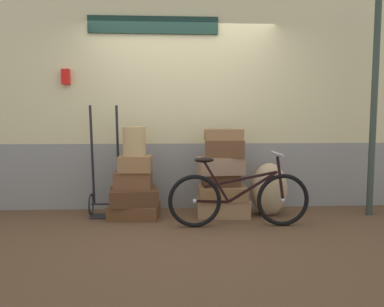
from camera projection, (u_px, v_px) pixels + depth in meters
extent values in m
cube|color=#513823|center=(184.00, 225.00, 4.50)|extent=(9.09, 5.20, 0.06)
cube|color=gray|center=(182.00, 175.00, 5.30)|extent=(7.09, 0.20, 0.89)
cube|color=#CCBC84|center=(182.00, 70.00, 5.16)|extent=(7.09, 0.20, 2.01)
cube|color=#142D23|center=(153.00, 25.00, 4.97)|extent=(1.71, 0.04, 0.22)
cube|color=red|center=(66.00, 77.00, 4.95)|extent=(0.10, 0.08, 0.20)
cylinder|color=#2D382D|center=(374.00, 101.00, 4.74)|extent=(0.08, 0.08, 2.90)
cube|color=brown|center=(134.00, 211.00, 4.73)|extent=(0.65, 0.47, 0.17)
cube|color=#4C2D19|center=(134.00, 197.00, 4.72)|extent=(0.63, 0.50, 0.20)
cube|color=brown|center=(133.00, 180.00, 4.73)|extent=(0.47, 0.32, 0.21)
cube|color=olive|center=(135.00, 164.00, 4.69)|extent=(0.41, 0.32, 0.20)
cube|color=#9E754C|center=(223.00, 207.00, 4.83)|extent=(0.67, 0.44, 0.21)
cube|color=olive|center=(223.00, 193.00, 4.78)|extent=(0.61, 0.40, 0.17)
cube|color=#4C2D19|center=(221.00, 180.00, 4.78)|extent=(0.48, 0.30, 0.16)
cube|color=#937051|center=(221.00, 166.00, 4.74)|extent=(0.59, 0.37, 0.22)
cube|color=brown|center=(224.00, 149.00, 4.73)|extent=(0.51, 0.33, 0.21)
cube|color=olive|center=(224.00, 135.00, 4.72)|extent=(0.47, 0.27, 0.14)
cylinder|color=tan|center=(134.00, 141.00, 4.66)|extent=(0.28, 0.28, 0.36)
torus|color=black|center=(91.00, 204.00, 4.85)|extent=(0.02, 0.28, 0.28)
torus|color=black|center=(121.00, 204.00, 4.88)|extent=(0.02, 0.28, 0.28)
cylinder|color=black|center=(106.00, 204.00, 4.87)|extent=(0.38, 0.02, 0.02)
cylinder|color=black|center=(92.00, 155.00, 4.80)|extent=(0.03, 0.14, 1.26)
cylinder|color=black|center=(118.00, 155.00, 4.81)|extent=(0.03, 0.14, 1.26)
cube|color=black|center=(105.00, 216.00, 4.77)|extent=(0.34, 0.22, 0.02)
ellipsoid|color=tan|center=(269.00, 189.00, 4.83)|extent=(0.46, 0.39, 0.67)
torus|color=black|center=(195.00, 201.00, 4.30)|extent=(0.61, 0.05, 0.61)
sphere|color=#B2B2B7|center=(195.00, 201.00, 4.30)|extent=(0.05, 0.05, 0.05)
torus|color=black|center=(283.00, 200.00, 4.35)|extent=(0.61, 0.05, 0.61)
sphere|color=#B2B2B7|center=(283.00, 200.00, 4.35)|extent=(0.05, 0.05, 0.05)
cube|color=black|center=(253.00, 187.00, 4.32)|extent=(0.57, 0.03, 0.37)
cube|color=black|center=(216.00, 182.00, 4.29)|extent=(0.30, 0.03, 0.48)
cube|color=black|center=(212.00, 202.00, 4.31)|extent=(0.39, 0.03, 0.04)
cube|color=black|center=(241.00, 179.00, 4.30)|extent=(0.84, 0.03, 0.19)
cube|color=black|center=(280.00, 178.00, 4.33)|extent=(0.10, 0.03, 0.51)
ellipsoid|color=black|center=(204.00, 160.00, 4.26)|extent=(0.22, 0.09, 0.06)
cylinder|color=#A5A5AD|center=(277.00, 154.00, 4.30)|extent=(0.02, 0.46, 0.02)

